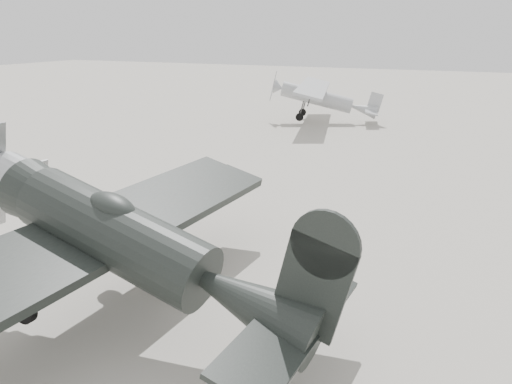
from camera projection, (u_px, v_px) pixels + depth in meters
The scene contains 4 objects.
ground at pixel (194, 240), 16.73m from camera, with size 160.00×160.00×0.00m, color #A49E92.
lowwing_monoplane at pixel (132, 245), 10.95m from camera, with size 9.30×13.00×4.19m.
highwing_monoplane at pixel (321, 95), 37.50m from camera, with size 8.27×11.56×3.27m.
equipment_block at pixel (184, 265), 13.94m from camera, with size 1.76×1.10×0.88m, color slate.
Camera 1 is at (8.16, -13.24, 6.71)m, focal length 35.00 mm.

